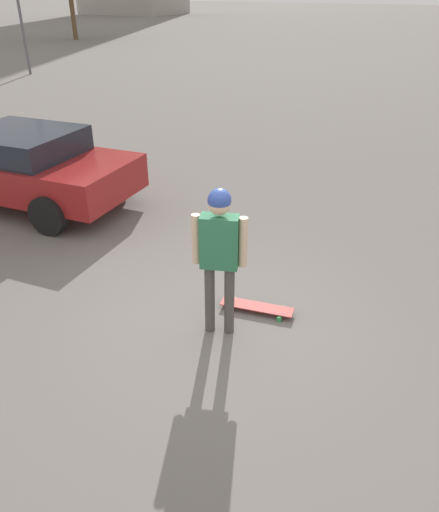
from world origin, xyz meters
The scene contains 4 objects.
ground_plane centered at (0.00, 0.00, 0.00)m, with size 220.00×220.00×0.00m, color slate.
person centered at (0.00, 0.00, 1.12)m, with size 0.57×0.31×1.75m.
skateboard centered at (-0.25, -0.54, 0.06)m, with size 0.91×0.35×0.08m.
car_parked_near centered at (4.85, -1.98, 0.71)m, with size 4.24×2.17×1.34m.
Camera 1 is at (-2.01, 4.22, 3.54)m, focal length 35.00 mm.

